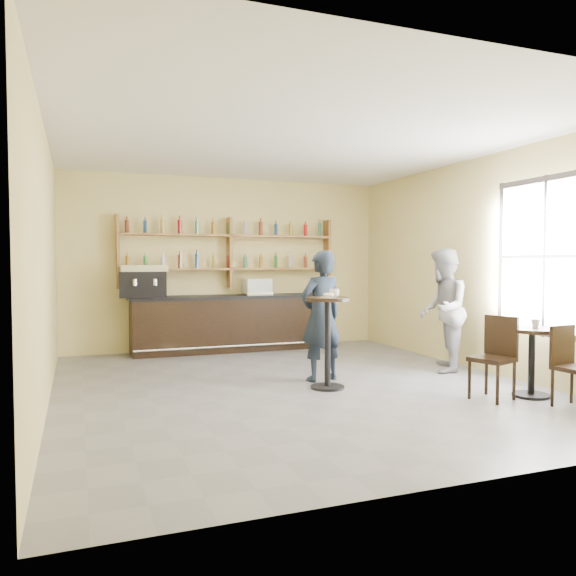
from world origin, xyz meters
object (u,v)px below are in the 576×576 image
object	(u,v)px
espresso_machine	(143,281)
patron_second	(443,310)
chair_south	(576,368)
bar_counter	(234,323)
man_main	(321,316)
cafe_table	(532,362)
pastry_case	(257,287)
chair_west	(492,358)
pedestal_table	(328,343)

from	to	relation	value
espresso_machine	patron_second	world-z (taller)	patron_second
chair_south	bar_counter	bearing A→B (deg)	107.89
espresso_machine	man_main	size ratio (longest dim) A/B	0.44
cafe_table	chair_south	size ratio (longest dim) A/B	0.92
bar_counter	pastry_case	distance (m)	0.80
espresso_machine	man_main	bearing A→B (deg)	-48.34
chair_west	chair_south	size ratio (longest dim) A/B	1.08
patron_second	espresso_machine	bearing A→B (deg)	-90.19
pedestal_table	cafe_table	world-z (taller)	pedestal_table
espresso_machine	bar_counter	bearing A→B (deg)	7.23
bar_counter	man_main	size ratio (longest dim) A/B	2.11
pastry_case	patron_second	xyz separation A→B (m)	(1.94, -3.01, -0.25)
pastry_case	man_main	size ratio (longest dim) A/B	0.28
chair_south	cafe_table	bearing A→B (deg)	87.64
man_main	patron_second	bearing A→B (deg)	167.16
espresso_machine	pedestal_table	size ratio (longest dim) A/B	0.66
pastry_case	chair_south	size ratio (longest dim) A/B	0.54
espresso_machine	man_main	world-z (taller)	man_main
cafe_table	chair_south	bearing A→B (deg)	-85.24
pedestal_table	chair_west	bearing A→B (deg)	-37.74
chair_west	chair_south	bearing A→B (deg)	24.30
chair_west	patron_second	size ratio (longest dim) A/B	0.54
bar_counter	pedestal_table	size ratio (longest dim) A/B	3.20
espresso_machine	pedestal_table	distance (m)	4.02
chair_west	patron_second	xyz separation A→B (m)	(0.51, 1.66, 0.42)
espresso_machine	chair_south	distance (m)	6.77
man_main	chair_west	distance (m)	2.26
chair_west	bar_counter	bearing A→B (deg)	-176.44
bar_counter	cafe_table	xyz separation A→B (m)	(2.43, -4.72, -0.09)
espresso_machine	man_main	xyz separation A→B (m)	(2.04, -2.98, -0.41)
bar_counter	espresso_machine	bearing A→B (deg)	180.00
espresso_machine	patron_second	bearing A→B (deg)	-29.62
patron_second	man_main	bearing A→B (deg)	-54.06
bar_counter	espresso_machine	distance (m)	1.80
cafe_table	chair_west	size ratio (longest dim) A/B	0.85
cafe_table	pedestal_table	bearing A→B (deg)	149.16
man_main	pedestal_table	bearing A→B (deg)	63.53
bar_counter	pastry_case	bearing A→B (deg)	0.00
bar_counter	pastry_case	world-z (taller)	pastry_case
man_main	cafe_table	bearing A→B (deg)	126.93
espresso_machine	cafe_table	distance (m)	6.28
pastry_case	man_main	world-z (taller)	man_main
patron_second	cafe_table	bearing A→B (deg)	37.88
espresso_machine	chair_west	size ratio (longest dim) A/B	0.79
bar_counter	espresso_machine	size ratio (longest dim) A/B	4.82
pastry_case	cafe_table	xyz separation A→B (m)	(1.98, -4.72, -0.75)
pedestal_table	patron_second	xyz separation A→B (m)	(2.09, 0.45, 0.33)
bar_counter	man_main	distance (m)	3.04
man_main	patron_second	distance (m)	1.97
chair_west	patron_second	world-z (taller)	patron_second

